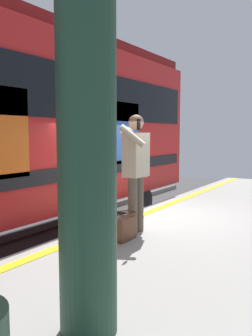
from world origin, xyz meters
TOP-DOWN VIEW (x-y plane):
  - ground_plane at (0.00, 0.00)m, footprint 24.13×24.13m
  - platform at (0.00, 2.09)m, footprint 12.51×4.19m
  - safety_line at (0.00, 0.30)m, footprint 12.26×0.16m
  - track_rail_near at (0.00, -1.33)m, footprint 16.26×0.08m
  - track_rail_far at (0.00, -2.76)m, footprint 16.26×0.08m
  - train_carriage at (0.76, -2.04)m, footprint 9.10×2.81m
  - passenger at (0.94, 0.77)m, footprint 0.57×0.55m
  - handbag at (1.35, 0.85)m, footprint 0.36×0.33m
  - station_column at (3.35, 1.83)m, footprint 0.43×0.43m

SIDE VIEW (x-z plane):
  - ground_plane at x=0.00m, z-range 0.00..0.00m
  - track_rail_near at x=0.00m, z-range 0.00..0.16m
  - track_rail_far at x=0.00m, z-range 0.00..0.16m
  - platform at x=0.00m, z-range 0.00..0.86m
  - safety_line at x=0.00m, z-range 0.86..0.87m
  - handbag at x=1.35m, z-range 0.85..1.24m
  - passenger at x=0.94m, z-range 1.02..2.76m
  - train_carriage at x=0.76m, z-range 0.54..4.65m
  - station_column at x=3.35m, z-range 0.86..4.92m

